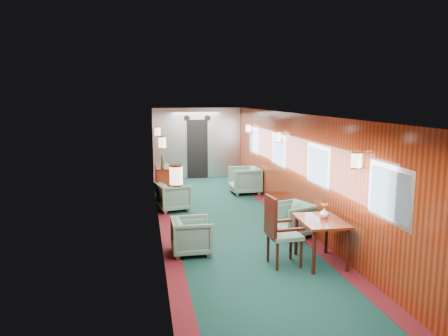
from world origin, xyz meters
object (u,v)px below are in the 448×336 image
object	(u,v)px
side_chair	(278,228)
armchair_left_far	(173,196)
credenza	(162,184)
armchair_right_near	(292,219)
armchair_right_far	(245,180)
armchair_left_near	(192,236)
dining_table	(321,227)

from	to	relation	value
side_chair	armchair_left_far	world-z (taller)	side_chair
credenza	armchair_right_near	world-z (taller)	credenza
side_chair	credenza	distance (m)	4.95
side_chair	armchair_right_far	size ratio (longest dim) A/B	1.40
armchair_right_near	armchair_right_far	distance (m)	3.97
side_chair	armchair_left_near	bearing A→B (deg)	143.82
side_chair	armchair_right_far	xyz separation A→B (m)	(0.70, 5.41, -0.25)
armchair_right_near	armchair_left_near	bearing A→B (deg)	-92.68
dining_table	armchair_right_far	world-z (taller)	armchair_right_far
armchair_left_near	armchair_right_near	world-z (taller)	armchair_right_near
armchair_left_near	dining_table	bearing A→B (deg)	-112.92
armchair_left_far	armchair_right_near	distance (m)	3.28
armchair_left_near	armchair_left_far	distance (m)	3.07
armchair_right_far	dining_table	bearing A→B (deg)	-1.63
dining_table	armchair_left_far	world-z (taller)	dining_table
armchair_left_far	armchair_left_near	bearing A→B (deg)	167.96
armchair_left_near	armchair_left_far	size ratio (longest dim) A/B	0.93
armchair_right_near	dining_table	bearing A→B (deg)	-19.75
armchair_left_far	armchair_right_near	xyz separation A→B (m)	(2.18, -2.44, -0.01)
side_chair	armchair_right_near	distance (m)	1.64
side_chair	armchair_right_far	world-z (taller)	side_chair
armchair_left_near	armchair_right_far	distance (m)	5.02
dining_table	side_chair	size ratio (longest dim) A/B	0.86
dining_table	credenza	bearing A→B (deg)	118.53
credenza	armchair_right_near	xyz separation A→B (m)	(2.42, -3.22, -0.16)
dining_table	credenza	distance (m)	5.26
side_chair	armchair_left_far	size ratio (longest dim) A/B	1.56
dining_table	armchair_right_far	size ratio (longest dim) A/B	1.20
armchair_right_far	armchair_right_near	bearing A→B (deg)	-1.40
armchair_right_near	armchair_right_far	xyz separation A→B (m)	(-0.04, 3.97, 0.04)
armchair_left_far	dining_table	bearing A→B (deg)	-165.04
side_chair	credenza	xyz separation A→B (m)	(-1.68, 4.66, -0.13)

